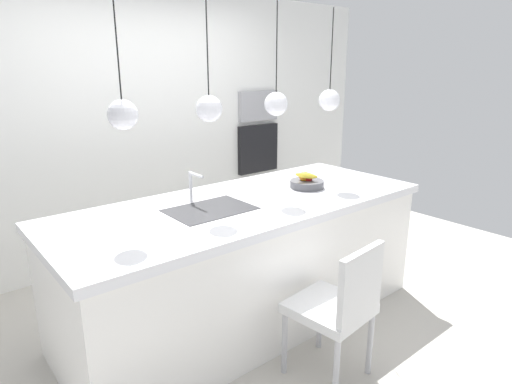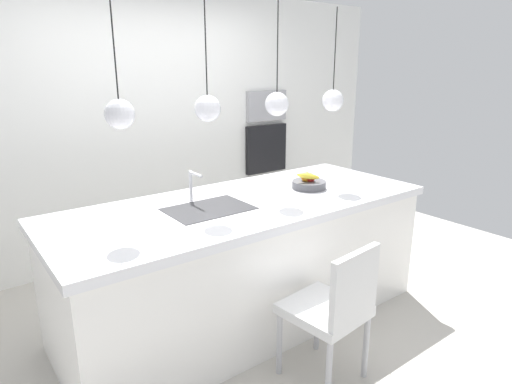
{
  "view_description": "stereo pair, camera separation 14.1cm",
  "coord_description": "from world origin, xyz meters",
  "px_view_note": "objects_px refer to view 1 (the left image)",
  "views": [
    {
      "loc": [
        -1.84,
        -2.35,
        1.86
      ],
      "look_at": [
        0.1,
        0.0,
        0.99
      ],
      "focal_mm": 30.65,
      "sensor_mm": 36.0,
      "label": 1
    },
    {
      "loc": [
        -1.73,
        -2.44,
        1.86
      ],
      "look_at": [
        0.1,
        0.0,
        0.99
      ],
      "focal_mm": 30.65,
      "sensor_mm": 36.0,
      "label": 2
    }
  ],
  "objects_px": {
    "oven": "(258,148)",
    "chair_near": "(339,305)",
    "fruit_bowl": "(307,182)",
    "microwave": "(258,106)"
  },
  "relations": [
    {
      "from": "oven",
      "to": "chair_near",
      "type": "height_order",
      "value": "oven"
    },
    {
      "from": "fruit_bowl",
      "to": "oven",
      "type": "height_order",
      "value": "oven"
    },
    {
      "from": "microwave",
      "to": "oven",
      "type": "bearing_deg",
      "value": 0.0
    },
    {
      "from": "fruit_bowl",
      "to": "oven",
      "type": "xyz_separation_m",
      "value": [
        0.83,
        1.61,
        -0.05
      ]
    },
    {
      "from": "oven",
      "to": "chair_near",
      "type": "xyz_separation_m",
      "value": [
        -1.43,
        -2.47,
        -0.42
      ]
    },
    {
      "from": "microwave",
      "to": "fruit_bowl",
      "type": "bearing_deg",
      "value": -117.3
    },
    {
      "from": "fruit_bowl",
      "to": "chair_near",
      "type": "height_order",
      "value": "fruit_bowl"
    },
    {
      "from": "oven",
      "to": "fruit_bowl",
      "type": "bearing_deg",
      "value": -117.3
    },
    {
      "from": "fruit_bowl",
      "to": "oven",
      "type": "relative_size",
      "value": 0.48
    },
    {
      "from": "microwave",
      "to": "chair_near",
      "type": "height_order",
      "value": "microwave"
    }
  ]
}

